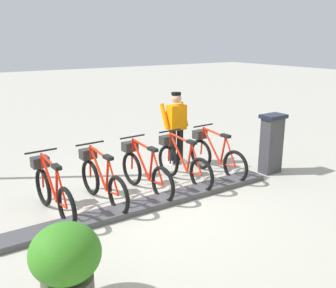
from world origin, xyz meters
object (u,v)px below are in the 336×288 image
bike_docked_2 (144,170)px  bike_docked_3 (101,180)px  payment_kiosk (271,143)px  bike_docked_0 (215,155)px  bike_docked_4 (52,190)px  planter_bush (66,262)px  worker_near_rack (176,125)px  bike_docked_1 (182,162)px

bike_docked_2 → bike_docked_3: (0.00, 0.87, 0.00)m
payment_kiosk → bike_docked_0: bearing=62.2°
bike_docked_0 → bike_docked_2: bearing=90.0°
bike_docked_2 → bike_docked_4: size_ratio=1.00×
bike_docked_3 → planter_bush: 2.74m
bike_docked_0 → planter_bush: size_ratio=1.77×
bike_docked_3 → worker_near_rack: bearing=-65.6°
worker_near_rack → bike_docked_3: bearing=114.4°
bike_docked_0 → worker_near_rack: 1.19m
bike_docked_1 → planter_bush: size_ratio=1.77×
bike_docked_1 → bike_docked_3: same height
bike_docked_3 → bike_docked_4: bearing=90.0°
bike_docked_2 → worker_near_rack: 1.88m
bike_docked_4 → worker_near_rack: worker_near_rack is taller
bike_docked_0 → bike_docked_3: bearing=90.0°
bike_docked_1 → bike_docked_3: (0.00, 1.74, 0.00)m
payment_kiosk → bike_docked_1: payment_kiosk is taller
bike_docked_2 → bike_docked_4: (0.00, 1.74, 0.00)m
bike_docked_1 → planter_bush: (-2.33, 3.19, 0.11)m
bike_docked_1 → bike_docked_0: bearing=-90.0°
bike_docked_2 → bike_docked_1: bearing=-90.0°
bike_docked_0 → planter_bush: (-2.33, 4.06, 0.11)m
payment_kiosk → planter_bush: bearing=108.9°
payment_kiosk → bike_docked_1: (0.57, 1.95, -0.24)m
bike_docked_2 → planter_bush: bearing=135.2°
planter_bush → bike_docked_2: bearing=-44.8°
bike_docked_4 → planter_bush: 2.40m
bike_docked_0 → bike_docked_3: (0.00, 2.61, 0.00)m
planter_bush → bike_docked_4: bearing=-13.9°
bike_docked_2 → planter_bush: (-2.33, 2.32, 0.11)m
worker_near_rack → bike_docked_4: bearing=108.3°
worker_near_rack → planter_bush: 5.10m
worker_near_rack → planter_bush: size_ratio=1.71×
payment_kiosk → bike_docked_4: 4.61m
planter_bush → worker_near_rack: bearing=-48.2°
payment_kiosk → bike_docked_2: size_ratio=0.74×
bike_docked_1 → bike_docked_3: 1.74m
bike_docked_4 → bike_docked_1: bearing=-90.0°
bike_docked_1 → payment_kiosk: bearing=-106.3°
bike_docked_4 → worker_near_rack: 3.42m
bike_docked_2 → bike_docked_4: 1.74m
payment_kiosk → worker_near_rack: (1.63, 1.35, 0.24)m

